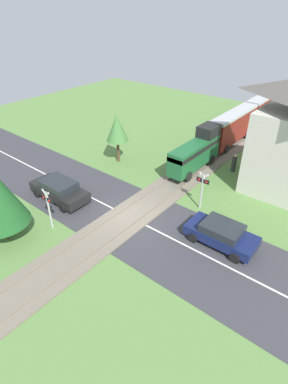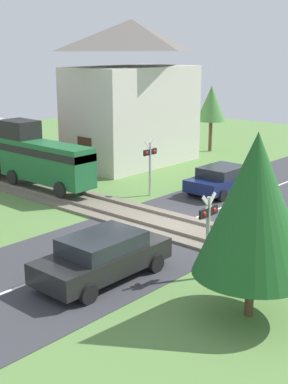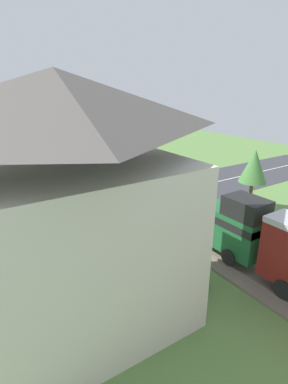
% 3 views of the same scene
% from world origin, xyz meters
% --- Properties ---
extents(ground_plane, '(60.00, 60.00, 0.00)m').
position_xyz_m(ground_plane, '(0.00, 0.00, 0.00)').
color(ground_plane, '#5B8442').
extents(road_surface, '(48.00, 6.40, 0.02)m').
position_xyz_m(road_surface, '(0.00, 0.00, 0.01)').
color(road_surface, '#38383D').
rests_on(road_surface, ground_plane).
extents(track_bed, '(2.80, 48.00, 0.24)m').
position_xyz_m(track_bed, '(0.00, 0.00, 0.07)').
color(track_bed, '#756B5B').
rests_on(track_bed, ground_plane).
extents(train, '(1.58, 21.28, 3.18)m').
position_xyz_m(train, '(0.00, 15.81, 1.89)').
color(train, '#1E6033').
rests_on(train, track_bed).
extents(car_near_crossing, '(4.51, 2.02, 1.44)m').
position_xyz_m(car_near_crossing, '(-5.24, -1.44, 0.77)').
color(car_near_crossing, black).
rests_on(car_near_crossing, ground_plane).
extents(car_far_side, '(4.00, 2.01, 1.34)m').
position_xyz_m(car_far_side, '(5.71, 1.44, 0.72)').
color(car_far_side, '#141E4C').
rests_on(car_far_side, ground_plane).
extents(crossing_signal_west_approach, '(0.90, 0.18, 2.73)m').
position_xyz_m(crossing_signal_west_approach, '(-3.02, -3.79, 1.77)').
color(crossing_signal_west_approach, '#B7B7B7').
rests_on(crossing_signal_west_approach, ground_plane).
extents(crossing_signal_east_approach, '(0.90, 0.18, 2.73)m').
position_xyz_m(crossing_signal_east_approach, '(3.02, 3.79, 1.77)').
color(crossing_signal_east_approach, '#B7B7B7').
rests_on(crossing_signal_east_approach, ground_plane).
extents(pedestrian_by_station, '(0.37, 0.37, 1.51)m').
position_xyz_m(pedestrian_by_station, '(2.49, 10.12, 0.69)').
color(pedestrian_by_station, '#333338').
rests_on(pedestrian_by_station, ground_plane).
extents(tree_roadside_hedge, '(1.84, 1.84, 4.15)m').
position_xyz_m(tree_roadside_hedge, '(-6.10, 5.51, 3.01)').
color(tree_roadside_hedge, brown).
rests_on(tree_roadside_hedge, ground_plane).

